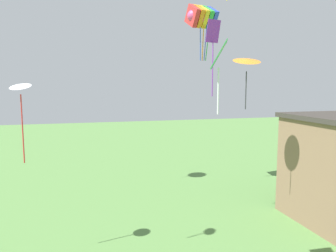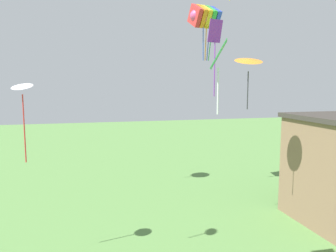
{
  "view_description": "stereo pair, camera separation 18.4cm",
  "coord_description": "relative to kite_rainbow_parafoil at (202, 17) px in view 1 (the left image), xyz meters",
  "views": [
    {
      "loc": [
        -2.92,
        -3.3,
        7.03
      ],
      "look_at": [
        0.0,
        7.32,
        5.66
      ],
      "focal_mm": 35.0,
      "sensor_mm": 36.0,
      "label": 1
    },
    {
      "loc": [
        -2.74,
        -3.35,
        7.03
      ],
      "look_at": [
        0.0,
        7.32,
        5.66
      ],
      "focal_mm": 35.0,
      "sensor_mm": 36.0,
      "label": 2
    }
  ],
  "objects": [
    {
      "name": "kite_rainbow_parafoil",
      "position": [
        0.0,
        0.0,
        0.0
      ],
      "size": [
        2.33,
        1.93,
        3.57
      ],
      "color": "#E54C8C"
    },
    {
      "name": "kite_green_diamond",
      "position": [
        -3.63,
        -10.93,
        -3.66
      ],
      "size": [
        0.76,
        0.87,
        2.28
      ],
      "color": "green"
    },
    {
      "name": "kite_orange_delta",
      "position": [
        -0.35,
        -6.7,
        -3.27
      ],
      "size": [
        1.49,
        1.47,
        2.48
      ],
      "color": "orange"
    },
    {
      "name": "kite_white_delta",
      "position": [
        -9.97,
        -6.84,
        -4.63
      ],
      "size": [
        1.05,
        1.03,
        3.15
      ],
      "color": "white"
    },
    {
      "name": "kite_purple_streamer",
      "position": [
        -1.33,
        -5.03,
        -2.24
      ],
      "size": [
        0.83,
        0.46,
        3.75
      ],
      "color": "purple"
    }
  ]
}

